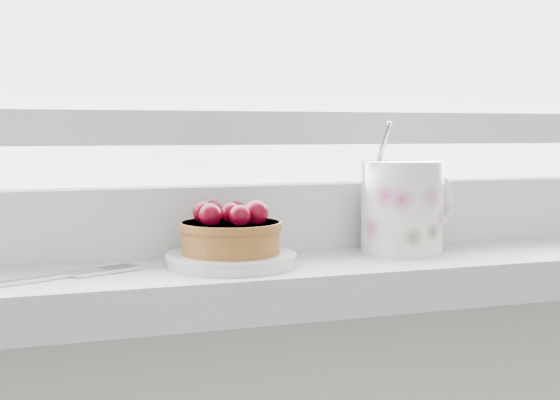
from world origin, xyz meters
name	(u,v)px	position (x,y,z in m)	size (l,w,h in m)	color
saucer	(231,260)	(-0.02, 1.88, 0.95)	(0.12, 0.12, 0.01)	white
raspberry_tart	(231,231)	(-0.02, 1.88, 0.97)	(0.10, 0.10, 0.05)	brown
floral_mug	(404,205)	(0.17, 1.90, 0.99)	(0.13, 0.11, 0.14)	white
fork	(26,281)	(-0.21, 1.86, 0.94)	(0.20, 0.10, 0.00)	silver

